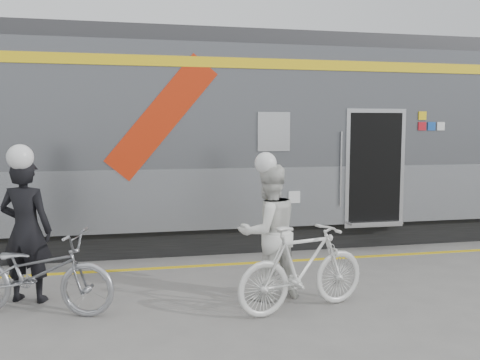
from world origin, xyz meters
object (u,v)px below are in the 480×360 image
object	(u,v)px
woman	(269,232)
bicycle_right	(303,268)
bicycle_left	(36,273)
man	(26,230)

from	to	relation	value
woman	bicycle_right	bearing A→B (deg)	103.66
bicycle_left	woman	distance (m)	3.00
bicycle_left	bicycle_right	size ratio (longest dim) A/B	1.09
man	bicycle_right	size ratio (longest dim) A/B	1.04
man	woman	distance (m)	3.23
man	woman	size ratio (longest dim) A/B	1.05
woman	bicycle_right	size ratio (longest dim) A/B	0.99
bicycle_left	bicycle_right	distance (m)	3.33
man	woman	xyz separation A→B (m)	(3.18, -0.56, -0.04)
woman	bicycle_right	xyz separation A→B (m)	(0.30, -0.55, -0.36)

